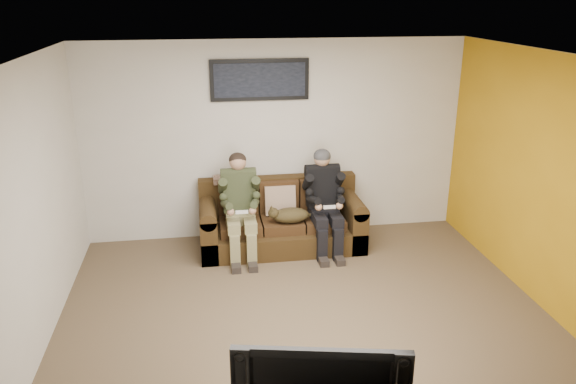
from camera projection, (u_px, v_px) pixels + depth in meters
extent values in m
plane|color=brown|center=(307.00, 319.00, 5.72)|extent=(5.00, 5.00, 0.00)
plane|color=silver|center=(310.00, 58.00, 4.84)|extent=(5.00, 5.00, 0.00)
plane|color=beige|center=(276.00, 140.00, 7.37)|extent=(5.00, 0.00, 5.00)
plane|color=beige|center=(383.00, 335.00, 3.18)|extent=(5.00, 0.00, 5.00)
plane|color=beige|center=(28.00, 215.00, 4.91)|extent=(0.00, 4.50, 4.50)
plane|color=beige|center=(552.00, 186.00, 5.64)|extent=(0.00, 4.50, 4.50)
plane|color=#B98512|center=(551.00, 186.00, 5.64)|extent=(0.00, 4.50, 4.50)
cube|color=#372510|center=(281.00, 236.00, 7.30)|extent=(2.08, 0.90, 0.28)
cube|color=#372510|center=(277.00, 197.00, 7.48)|extent=(2.08, 0.19, 0.57)
cube|color=#372510|center=(209.00, 231.00, 7.11)|extent=(0.21, 0.90, 0.57)
cube|color=#372510|center=(352.00, 222.00, 7.38)|extent=(0.21, 0.90, 0.57)
cylinder|color=#372510|center=(208.00, 210.00, 7.02)|extent=(0.21, 0.90, 0.21)
cylinder|color=#372510|center=(352.00, 202.00, 7.29)|extent=(0.21, 0.90, 0.21)
cube|color=#3C2512|center=(240.00, 226.00, 7.10)|extent=(0.51, 0.57, 0.13)
cube|color=#3C2512|center=(238.00, 198.00, 7.26)|extent=(0.51, 0.13, 0.42)
cube|color=#3C2512|center=(282.00, 223.00, 7.18)|extent=(0.51, 0.57, 0.13)
cube|color=#3C2512|center=(279.00, 196.00, 7.34)|extent=(0.51, 0.13, 0.42)
cube|color=#3C2512|center=(323.00, 221.00, 7.26)|extent=(0.51, 0.57, 0.13)
cube|color=#3C2512|center=(319.00, 194.00, 7.42)|extent=(0.51, 0.13, 0.42)
cube|color=#A1836A|center=(280.00, 200.00, 7.25)|extent=(0.40, 0.19, 0.39)
cube|color=gray|center=(230.00, 179.00, 7.28)|extent=(0.42, 0.21, 0.08)
cube|color=#8B8357|center=(240.00, 217.00, 7.03)|extent=(0.36, 0.30, 0.14)
cube|color=#323922|center=(239.00, 191.00, 7.02)|extent=(0.40, 0.30, 0.53)
cylinder|color=#323922|center=(238.00, 175.00, 6.97)|extent=(0.44, 0.18, 0.18)
sphere|color=#A6795F|center=(238.00, 162.00, 6.94)|extent=(0.21, 0.21, 0.21)
cube|color=#8B8357|center=(233.00, 224.00, 6.83)|extent=(0.15, 0.42, 0.13)
cube|color=#8B8357|center=(250.00, 223.00, 6.86)|extent=(0.15, 0.42, 0.13)
cube|color=#8B8357|center=(235.00, 251.00, 6.74)|extent=(0.12, 0.13, 0.42)
cube|color=#8B8357|center=(252.00, 250.00, 6.77)|extent=(0.12, 0.13, 0.42)
cube|color=black|center=(236.00, 266.00, 6.72)|extent=(0.11, 0.26, 0.08)
cube|color=black|center=(253.00, 265.00, 6.75)|extent=(0.11, 0.26, 0.08)
cylinder|color=#323922|center=(223.00, 186.00, 6.90)|extent=(0.11, 0.30, 0.28)
cylinder|color=#323922|center=(255.00, 185.00, 6.95)|extent=(0.11, 0.30, 0.28)
cylinder|color=#323922|center=(227.00, 205.00, 6.75)|extent=(0.14, 0.32, 0.15)
cylinder|color=#323922|center=(255.00, 203.00, 6.80)|extent=(0.14, 0.32, 0.15)
sphere|color=#A6795F|center=(231.00, 212.00, 6.66)|extent=(0.09, 0.09, 0.09)
sphere|color=#A6795F|center=(253.00, 211.00, 6.70)|extent=(0.09, 0.09, 0.09)
cube|color=white|center=(242.00, 212.00, 6.66)|extent=(0.15, 0.04, 0.03)
ellipsoid|color=black|center=(238.00, 160.00, 6.94)|extent=(0.22, 0.22, 0.17)
cube|color=black|center=(323.00, 212.00, 7.19)|extent=(0.36, 0.30, 0.14)
cube|color=black|center=(322.00, 187.00, 7.18)|extent=(0.40, 0.30, 0.53)
cylinder|color=black|center=(322.00, 171.00, 7.13)|extent=(0.44, 0.18, 0.18)
sphere|color=tan|center=(322.00, 158.00, 7.09)|extent=(0.21, 0.21, 0.21)
cube|color=black|center=(319.00, 219.00, 6.99)|extent=(0.15, 0.42, 0.13)
cube|color=black|center=(335.00, 218.00, 7.02)|extent=(0.15, 0.42, 0.13)
cube|color=black|center=(322.00, 245.00, 6.89)|extent=(0.12, 0.13, 0.42)
cube|color=black|center=(338.00, 244.00, 6.92)|extent=(0.12, 0.13, 0.42)
cube|color=black|center=(323.00, 260.00, 6.88)|extent=(0.11, 0.26, 0.08)
cube|color=black|center=(339.00, 259.00, 6.91)|extent=(0.11, 0.26, 0.08)
cylinder|color=black|center=(308.00, 182.00, 7.05)|extent=(0.11, 0.30, 0.28)
cylinder|color=black|center=(339.00, 181.00, 7.11)|extent=(0.11, 0.30, 0.28)
cylinder|color=black|center=(314.00, 200.00, 6.91)|extent=(0.14, 0.32, 0.15)
cylinder|color=black|center=(340.00, 198.00, 6.95)|extent=(0.14, 0.32, 0.15)
sphere|color=tan|center=(319.00, 207.00, 6.82)|extent=(0.09, 0.09, 0.09)
sphere|color=tan|center=(339.00, 206.00, 6.85)|extent=(0.09, 0.09, 0.09)
cube|color=white|center=(329.00, 207.00, 6.82)|extent=(0.15, 0.04, 0.03)
ellipsoid|color=black|center=(322.00, 156.00, 7.08)|extent=(0.22, 0.22, 0.19)
ellipsoid|color=#4B3D1D|center=(291.00, 215.00, 7.01)|extent=(0.47, 0.26, 0.19)
sphere|color=#4B3D1D|center=(273.00, 213.00, 6.93)|extent=(0.14, 0.14, 0.14)
cone|color=#4B3D1D|center=(272.00, 209.00, 6.87)|extent=(0.04, 0.04, 0.04)
cone|color=#4B3D1D|center=(271.00, 207.00, 6.93)|extent=(0.04, 0.04, 0.04)
cylinder|color=#4B3D1D|center=(309.00, 215.00, 7.10)|extent=(0.26, 0.13, 0.08)
cube|color=black|center=(260.00, 80.00, 7.05)|extent=(1.25, 0.04, 0.52)
cube|color=black|center=(260.00, 80.00, 7.02)|extent=(1.15, 0.01, 0.42)
imported|color=black|center=(321.00, 382.00, 3.60)|extent=(1.12, 0.37, 0.64)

